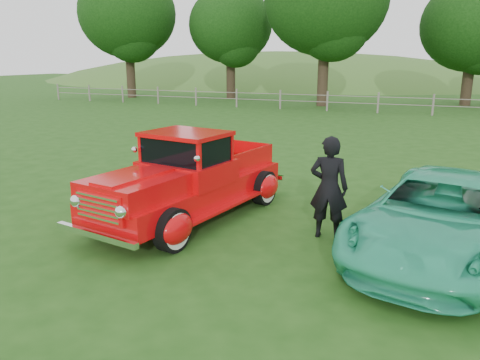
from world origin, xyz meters
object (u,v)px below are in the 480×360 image
at_px(tree_near_east, 474,25).
at_px(man, 329,188).
at_px(teal_sedan, 441,217).
at_px(red_pickup, 189,180).
at_px(tree_far_west, 127,14).
at_px(tree_mid_west, 231,26).

distance_m(tree_near_east, man, 28.22).
height_order(teal_sedan, man, man).
distance_m(tree_near_east, red_pickup, 28.72).
distance_m(tree_far_west, tree_mid_west, 8.30).
relative_size(tree_near_east, teal_sedan, 1.72).
xyz_separation_m(tree_far_west, man, (21.41, -24.65, -5.55)).
xyz_separation_m(teal_sedan, man, (-1.87, 0.10, 0.26)).
relative_size(teal_sedan, man, 2.59).
bearing_deg(man, teal_sedan, 173.47).
relative_size(tree_far_west, tree_near_east, 1.19).
height_order(tree_mid_west, red_pickup, tree_mid_west).
xyz_separation_m(tree_far_west, tree_mid_west, (8.00, 2.00, -0.94)).
bearing_deg(red_pickup, tree_near_east, 87.08).
distance_m(tree_far_west, teal_sedan, 34.48).
xyz_separation_m(tree_far_west, tree_near_east, (25.00, 3.00, -1.24)).
bearing_deg(tree_far_west, tree_near_east, 6.84).
height_order(tree_far_west, red_pickup, tree_far_west).
xyz_separation_m(tree_far_west, red_pickup, (18.60, -24.64, -5.69)).
distance_m(tree_near_east, teal_sedan, 28.18).
distance_m(tree_mid_west, red_pickup, 29.06).
bearing_deg(tree_near_east, tree_mid_west, -176.63).
height_order(tree_near_east, red_pickup, tree_near_east).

